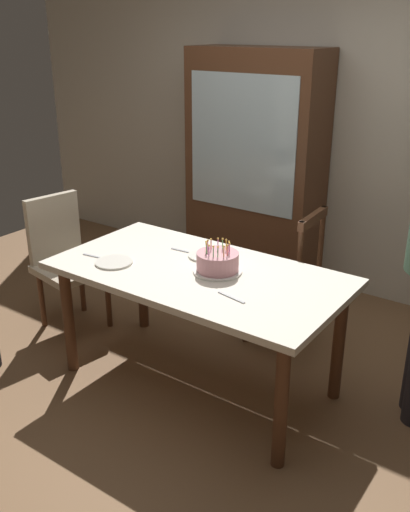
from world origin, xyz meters
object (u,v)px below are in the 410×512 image
(dining_table, at_px, (198,285))
(china_cabinet, at_px, (255,170))
(chair_upholstered, at_px, (64,255))
(plate_near_celebrant, at_px, (114,262))
(birthday_cake, at_px, (218,263))
(chair_spindle_back, at_px, (285,279))
(plate_far_side, at_px, (206,255))

(dining_table, bearing_deg, china_cabinet, 109.49)
(chair_upholstered, relative_size, china_cabinet, 0.50)
(dining_table, relative_size, plate_near_celebrant, 7.67)
(birthday_cake, bearing_deg, chair_upholstered, 178.74)
(plate_near_celebrant, bearing_deg, china_cabinet, 92.84)
(birthday_cake, distance_m, plate_near_celebrant, 0.62)
(chair_upholstered, bearing_deg, chair_spindle_back, 26.33)
(dining_table, relative_size, chair_upholstered, 1.78)
(birthday_cake, distance_m, china_cabinet, 1.65)
(birthday_cake, relative_size, china_cabinet, 0.15)
(plate_near_celebrant, height_order, china_cabinet, china_cabinet)
(birthday_cake, height_order, china_cabinet, china_cabinet)
(dining_table, distance_m, china_cabinet, 1.68)
(chair_spindle_back, xyz_separation_m, chair_upholstered, (-1.40, -0.69, 0.07))
(dining_table, height_order, chair_upholstered, chair_upholstered)
(china_cabinet, bearing_deg, chair_upholstered, -114.66)
(plate_near_celebrant, distance_m, china_cabinet, 1.77)
(dining_table, bearing_deg, plate_far_side, 112.76)
(dining_table, distance_m, chair_upholstered, 1.24)
(dining_table, distance_m, chair_spindle_back, 0.81)
(birthday_cake, height_order, chair_upholstered, chair_upholstered)
(birthday_cake, xyz_separation_m, plate_far_side, (-0.19, 0.15, -0.05))
(birthday_cake, bearing_deg, chair_spindle_back, 84.94)
(birthday_cake, relative_size, plate_near_celebrant, 1.27)
(china_cabinet, bearing_deg, plate_far_side, -71.01)
(birthday_cake, height_order, chair_spindle_back, chair_spindle_back)
(plate_far_side, bearing_deg, chair_spindle_back, 66.01)
(dining_table, distance_m, birthday_cake, 0.19)
(plate_far_side, bearing_deg, chair_upholstered, -173.76)
(chair_spindle_back, bearing_deg, plate_near_celebrant, -123.10)
(chair_upholstered, bearing_deg, dining_table, -3.52)
(dining_table, bearing_deg, chair_upholstered, 176.48)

